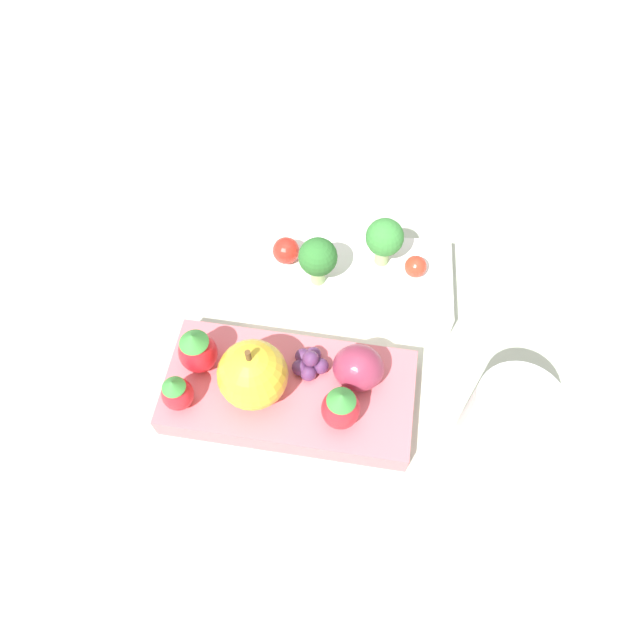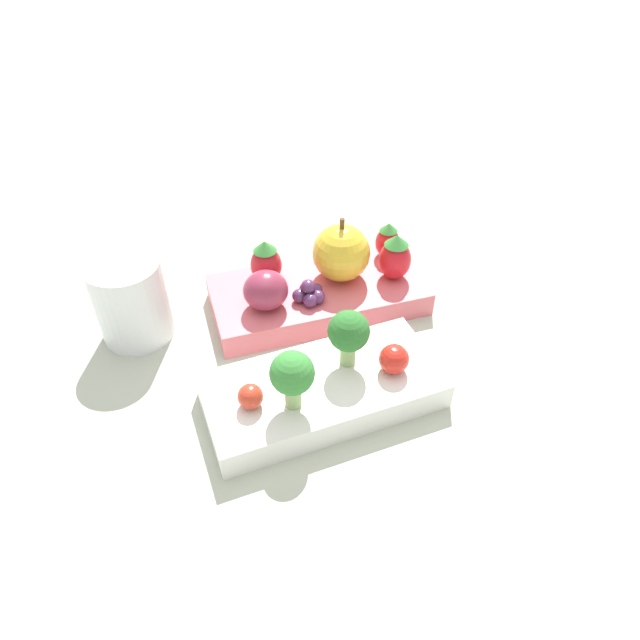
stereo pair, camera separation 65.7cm
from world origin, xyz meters
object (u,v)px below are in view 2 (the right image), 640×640
Objects in this scene: apple at (341,253)px; strawberry_1 at (388,240)px; bento_box_fruit at (318,295)px; broccoli_floret_0 at (292,375)px; strawberry_2 at (395,257)px; strawberry_0 at (266,262)px; grape_cluster at (309,293)px; bento_box_savoury at (323,391)px; cherry_tomato_0 at (394,359)px; plum at (266,290)px; drinking_cup at (131,300)px; cherry_tomato_1 at (250,396)px; broccoli_floret_1 at (349,333)px.

apple is 1.72× the size of strawberry_1.
broccoli_floret_0 reaches higher than bento_box_fruit.
strawberry_1 is at bearing -97.26° from strawberry_2.
grape_cluster is (-0.04, 0.04, -0.01)m from strawberry_0.
strawberry_1 reaches higher than grape_cluster.
cherry_tomato_0 is (-0.06, 0.00, 0.03)m from bento_box_savoury.
broccoli_floret_0 reaches higher than plum.
bento_box_fruit is at bearing -109.81° from broccoli_floret_0.
bento_box_savoury is 0.17m from strawberry_2.
broccoli_floret_0 reaches higher than bento_box_savoury.
strawberry_0 is 0.14m from strawberry_1.
apple reaches higher than bento_box_savoury.
strawberry_2 is 0.60× the size of drinking_cup.
drinking_cup is (0.16, -0.13, 0.03)m from bento_box_savoury.
cherry_tomato_0 is at bearing -168.38° from broccoli_floret_0.
bento_box_fruit is 4.08× the size of broccoli_floret_0.
cherry_tomato_1 is 0.25× the size of drinking_cup.
broccoli_floret_0 is at bearing 131.13° from drinking_cup.
apple is 0.06m from grape_cluster.
strawberry_2 is (-0.14, -0.15, -0.01)m from broccoli_floret_0.
plum reaches higher than grape_cluster.
apple is 0.82× the size of drinking_cup.
grape_cluster is (0.10, 0.06, -0.01)m from strawberry_1.
bento_box_fruit is 0.14m from cherry_tomato_0.
broccoli_floret_0 is at bearing 63.20° from apple.
apple reaches higher than drinking_cup.
strawberry_2 is 0.10m from grape_cluster.
bento_box_savoury is 0.06m from broccoli_floret_1.
bento_box_fruit is at bearing -122.53° from grape_cluster.
broccoli_floret_0 is 0.79× the size of apple.
apple is 1.58× the size of plum.
bento_box_savoury and bento_box_fruit have the same top height.
broccoli_floret_1 is at bearing -26.19° from cherry_tomato_0.
bento_box_savoury is 0.06m from broccoli_floret_0.
broccoli_floret_0 reaches higher than cherry_tomato_0.
cherry_tomato_1 is 0.22m from strawberry_2.
broccoli_floret_0 and broccoli_floret_1 have the same top height.
broccoli_floret_1 is at bearing 148.93° from drinking_cup.
strawberry_1 is (-0.18, -0.18, 0.01)m from cherry_tomato_1.
cherry_tomato_0 is at bearing 71.44° from strawberry_2.
cherry_tomato_1 is 0.19m from apple.
bento_box_fruit is 3.24× the size of apple.
plum is at bearing -0.33° from grape_cluster.
strawberry_1 is at bearing -157.41° from bento_box_fruit.
drinking_cup reaches higher than cherry_tomato_0.
cherry_tomato_0 is 0.81× the size of grape_cluster.
bento_box_fruit is 0.05m from apple.
strawberry_2 is at bearing 177.60° from bento_box_fruit.
strawberry_1 is at bearing -156.10° from apple.
strawberry_2 is (-0.11, -0.13, 0.04)m from bento_box_savoury.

